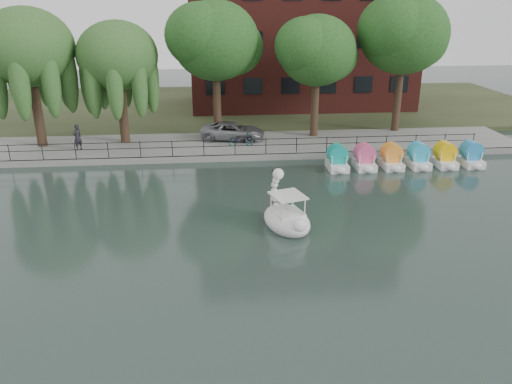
{
  "coord_description": "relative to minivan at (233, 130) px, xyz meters",
  "views": [
    {
      "loc": [
        -1.51,
        -17.67,
        9.68
      ],
      "look_at": [
        0.5,
        4.0,
        1.3
      ],
      "focal_mm": 35.0,
      "sensor_mm": 36.0,
      "label": 1
    }
  ],
  "objects": [
    {
      "name": "ground_plane",
      "position": [
        -0.04,
        -16.85,
        -1.12
      ],
      "size": [
        120.0,
        120.0,
        0.0
      ],
      "primitive_type": "plane",
      "color": "#354842"
    },
    {
      "name": "promenade",
      "position": [
        -0.04,
        -0.85,
        -0.92
      ],
      "size": [
        40.0,
        6.0,
        0.4
      ],
      "primitive_type": "cube",
      "color": "gray",
      "rests_on": "ground_plane"
    },
    {
      "name": "kerb",
      "position": [
        -0.04,
        -3.8,
        -0.92
      ],
      "size": [
        40.0,
        0.25,
        0.4
      ],
      "primitive_type": "cube",
      "color": "gray",
      "rests_on": "ground_plane"
    },
    {
      "name": "land_strip",
      "position": [
        -0.04,
        13.15,
        -0.94
      ],
      "size": [
        60.0,
        22.0,
        0.36
      ],
      "primitive_type": "cube",
      "color": "#47512D",
      "rests_on": "ground_plane"
    },
    {
      "name": "railing",
      "position": [
        -0.04,
        -3.6,
        0.03
      ],
      "size": [
        32.0,
        0.05,
        1.0
      ],
      "color": "black",
      "rests_on": "promenade"
    },
    {
      "name": "apartment_building",
      "position": [
        6.96,
        13.12,
        8.24
      ],
      "size": [
        20.0,
        10.07,
        18.0
      ],
      "color": "#4C1E16",
      "rests_on": "land_strip"
    },
    {
      "name": "willow_left",
      "position": [
        -13.04,
        -0.35,
        5.76
      ],
      "size": [
        5.88,
        5.88,
        9.01
      ],
      "color": "#473323",
      "rests_on": "promenade"
    },
    {
      "name": "willow_mid",
      "position": [
        -7.54,
        0.15,
        5.13
      ],
      "size": [
        5.32,
        5.32,
        8.15
      ],
      "color": "#473323",
      "rests_on": "promenade"
    },
    {
      "name": "broadleaf_center",
      "position": [
        -1.04,
        1.15,
        5.94
      ],
      "size": [
        6.0,
        6.0,
        9.25
      ],
      "color": "#473323",
      "rests_on": "promenade"
    },
    {
      "name": "broadleaf_right",
      "position": [
        5.96,
        0.65,
        5.27
      ],
      "size": [
        5.4,
        5.4,
        8.32
      ],
      "color": "#473323",
      "rests_on": "promenade"
    },
    {
      "name": "broadleaf_far",
      "position": [
        12.46,
        1.65,
        6.28
      ],
      "size": [
        6.3,
        6.3,
        9.71
      ],
      "color": "#473323",
      "rests_on": "promenade"
    },
    {
      "name": "minivan",
      "position": [
        0.0,
        0.0,
        0.0
      ],
      "size": [
        3.3,
        5.5,
        1.43
      ],
      "primitive_type": "imported",
      "rotation": [
        0.0,
        0.0,
        1.38
      ],
      "color": "gray",
      "rests_on": "promenade"
    },
    {
      "name": "bicycle",
      "position": [
        0.47,
        -1.67,
        -0.22
      ],
      "size": [
        0.68,
        1.75,
        1.0
      ],
      "primitive_type": "imported",
      "rotation": [
        0.0,
        0.0,
        1.62
      ],
      "color": "gray",
      "rests_on": "promenade"
    },
    {
      "name": "pedestrian",
      "position": [
        -10.33,
        -1.64,
        0.27
      ],
      "size": [
        0.81,
        0.86,
        1.98
      ],
      "primitive_type": "imported",
      "rotation": [
        0.0,
        0.0,
        4.08
      ],
      "color": "black",
      "rests_on": "promenade"
    },
    {
      "name": "swan_boat",
      "position": [
        1.73,
        -14.0,
        -0.57
      ],
      "size": [
        2.66,
        3.39,
        2.51
      ],
      "rotation": [
        0.0,
        0.0,
        0.3
      ],
      "color": "white",
      "rests_on": "ground_plane"
    },
    {
      "name": "pedal_boat_row",
      "position": [
        10.32,
        -6.08,
        -0.51
      ],
      "size": [
        9.65,
        1.7,
        1.4
      ],
      "color": "white",
      "rests_on": "ground_plane"
    }
  ]
}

